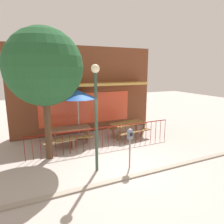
{
  "coord_description": "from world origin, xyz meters",
  "views": [
    {
      "loc": [
        -3.26,
        -6.0,
        3.42
      ],
      "look_at": [
        0.51,
        2.24,
        1.52
      ],
      "focal_mm": 32.26,
      "sensor_mm": 36.0,
      "label": 1
    }
  ],
  "objects_px": {
    "picnic_table_left": "(71,131)",
    "patio_bench": "(60,143)",
    "patio_umbrella": "(78,95)",
    "parking_meter_near": "(130,138)",
    "street_tree": "(44,68)",
    "street_lamp": "(96,103)",
    "picnic_table_right": "(128,126)"
  },
  "relations": [
    {
      "from": "picnic_table_right",
      "to": "parking_meter_near",
      "type": "height_order",
      "value": "parking_meter_near"
    },
    {
      "from": "patio_umbrella",
      "to": "street_lamp",
      "type": "bearing_deg",
      "value": -95.6
    },
    {
      "from": "patio_umbrella",
      "to": "street_tree",
      "type": "xyz_separation_m",
      "value": [
        -1.69,
        -1.8,
        1.26
      ]
    },
    {
      "from": "picnic_table_left",
      "to": "street_tree",
      "type": "relative_size",
      "value": 0.39
    },
    {
      "from": "patio_umbrella",
      "to": "parking_meter_near",
      "type": "bearing_deg",
      "value": -78.64
    },
    {
      "from": "parking_meter_near",
      "to": "picnic_table_left",
      "type": "bearing_deg",
      "value": 111.73
    },
    {
      "from": "picnic_table_right",
      "to": "patio_bench",
      "type": "relative_size",
      "value": 1.37
    },
    {
      "from": "picnic_table_right",
      "to": "street_tree",
      "type": "distance_m",
      "value": 5.06
    },
    {
      "from": "picnic_table_left",
      "to": "picnic_table_right",
      "type": "xyz_separation_m",
      "value": [
        2.9,
        -0.35,
        0.0
      ]
    },
    {
      "from": "street_lamp",
      "to": "patio_umbrella",
      "type": "bearing_deg",
      "value": 84.4
    },
    {
      "from": "picnic_table_left",
      "to": "picnic_table_right",
      "type": "relative_size",
      "value": 0.97
    },
    {
      "from": "street_tree",
      "to": "parking_meter_near",
      "type": "bearing_deg",
      "value": -39.5
    },
    {
      "from": "patio_umbrella",
      "to": "picnic_table_right",
      "type": "bearing_deg",
      "value": -20.55
    },
    {
      "from": "patio_umbrella",
      "to": "picnic_table_left",
      "type": "bearing_deg",
      "value": -135.76
    },
    {
      "from": "parking_meter_near",
      "to": "street_lamp",
      "type": "bearing_deg",
      "value": 163.84
    },
    {
      "from": "picnic_table_right",
      "to": "parking_meter_near",
      "type": "distance_m",
      "value": 3.39
    },
    {
      "from": "picnic_table_right",
      "to": "street_lamp",
      "type": "bearing_deg",
      "value": -135.81
    },
    {
      "from": "patio_bench",
      "to": "street_lamp",
      "type": "xyz_separation_m",
      "value": [
        0.85,
        -2.21,
        2.03
      ]
    },
    {
      "from": "picnic_table_right",
      "to": "street_lamp",
      "type": "relative_size",
      "value": 0.54
    },
    {
      "from": "picnic_table_right",
      "to": "street_tree",
      "type": "relative_size",
      "value": 0.4
    },
    {
      "from": "patio_bench",
      "to": "patio_umbrella",
      "type": "bearing_deg",
      "value": 47.4
    },
    {
      "from": "picnic_table_right",
      "to": "street_tree",
      "type": "height_order",
      "value": "street_tree"
    },
    {
      "from": "picnic_table_right",
      "to": "patio_umbrella",
      "type": "height_order",
      "value": "patio_umbrella"
    },
    {
      "from": "patio_umbrella",
      "to": "parking_meter_near",
      "type": "distance_m",
      "value": 4.07
    },
    {
      "from": "parking_meter_near",
      "to": "street_tree",
      "type": "xyz_separation_m",
      "value": [
        -2.46,
        2.03,
        2.38
      ]
    },
    {
      "from": "picnic_table_left",
      "to": "patio_bench",
      "type": "bearing_deg",
      "value": -130.19
    },
    {
      "from": "picnic_table_right",
      "to": "patio_bench",
      "type": "xyz_separation_m",
      "value": [
        -3.55,
        -0.41,
        -0.26
      ]
    },
    {
      "from": "parking_meter_near",
      "to": "street_tree",
      "type": "bearing_deg",
      "value": 140.5
    },
    {
      "from": "picnic_table_right",
      "to": "street_lamp",
      "type": "xyz_separation_m",
      "value": [
        -2.7,
        -2.63,
        1.77
      ]
    },
    {
      "from": "parking_meter_near",
      "to": "street_tree",
      "type": "distance_m",
      "value": 3.98
    },
    {
      "from": "picnic_table_left",
      "to": "patio_umbrella",
      "type": "xyz_separation_m",
      "value": [
        0.55,
        0.53,
        1.63
      ]
    },
    {
      "from": "parking_meter_near",
      "to": "patio_bench",
      "type": "bearing_deg",
      "value": 127.72
    }
  ]
}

